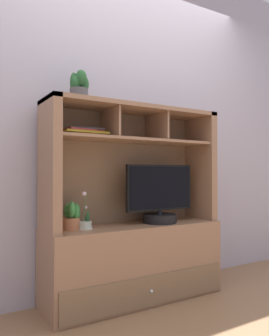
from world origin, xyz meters
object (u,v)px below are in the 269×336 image
object	(u,v)px
potted_fern	(71,218)
potted_orchid	(85,223)
media_console	(134,239)
magazine_stack_left	(83,132)
potted_succulent	(79,87)
tv_monitor	(160,200)

from	to	relation	value
potted_fern	potted_orchid	bearing A→B (deg)	-22.91
media_console	potted_orchid	distance (m)	0.43
media_console	magazine_stack_left	xyz separation A→B (m)	(-0.40, 0.02, 0.77)
potted_succulent	tv_monitor	bearing A→B (deg)	-3.90
magazine_stack_left	tv_monitor	bearing A→B (deg)	-5.92
media_console	potted_succulent	world-z (taller)	potted_succulent
magazine_stack_left	potted_succulent	xyz separation A→B (m)	(-0.04, -0.02, 0.30)
media_console	potted_fern	distance (m)	0.52
media_console	tv_monitor	bearing A→B (deg)	-12.55
media_console	potted_fern	size ratio (longest dim) A/B	7.43
media_console	potted_orchid	world-z (taller)	media_console
tv_monitor	potted_orchid	xyz separation A→B (m)	(-0.60, 0.03, -0.14)
media_console	magazine_stack_left	world-z (taller)	media_console
media_console	tv_monitor	size ratio (longest dim) A/B	2.43
media_console	potted_fern	world-z (taller)	media_console
tv_monitor	potted_orchid	world-z (taller)	tv_monitor
media_console	tv_monitor	distance (m)	0.35
potted_orchid	potted_succulent	xyz separation A→B (m)	(-0.04, 0.02, 0.92)
potted_fern	tv_monitor	bearing A→B (deg)	-5.14
potted_fern	media_console	bearing A→B (deg)	-1.95
tv_monitor	potted_fern	distance (m)	0.70
tv_monitor	potted_orchid	size ratio (longest dim) A/B	2.29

